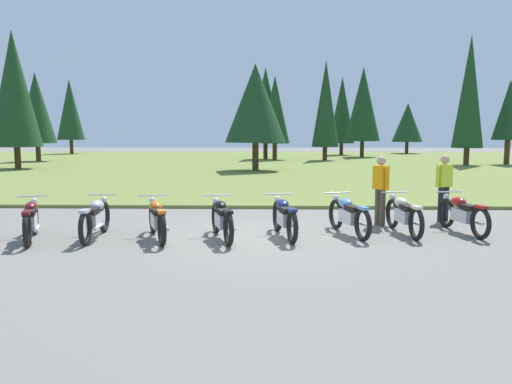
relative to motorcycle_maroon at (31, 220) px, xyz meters
name	(u,v)px	position (x,y,z in m)	size (l,w,h in m)	color
ground_plane	(255,237)	(4.62, 0.51, -0.44)	(140.00, 140.00, 0.00)	slate
grass_moorland	(265,164)	(4.62, 26.57, -0.39)	(80.00, 44.00, 0.10)	olive
forest_treeline	(259,106)	(4.04, 31.37, 3.96)	(39.54, 29.17, 8.67)	#47331E
motorcycle_maroon	(31,220)	(0.00, 0.00, 0.00)	(0.89, 2.01, 0.88)	black
motorcycle_silver	(95,218)	(1.26, 0.26, 0.00)	(0.62, 2.10, 0.88)	black
motorcycle_orange	(157,219)	(2.58, 0.19, 0.00)	(0.91, 2.01, 0.88)	black
motorcycle_black	(222,219)	(3.93, 0.23, 0.00)	(0.80, 2.05, 0.88)	black
motorcycle_navy	(284,217)	(5.25, 0.50, 0.00)	(0.71, 2.08, 0.88)	black
motorcycle_sky_blue	(348,215)	(6.66, 0.79, 0.00)	(0.80, 2.05, 0.88)	black
motorcycle_cream	(404,214)	(7.89, 0.93, 0.00)	(0.62, 2.10, 0.88)	black
motorcycle_red	(462,214)	(9.21, 1.05, 0.00)	(0.68, 2.09, 0.88)	black
rider_with_back_turned	(381,186)	(7.60, 1.98, 0.51)	(0.36, 0.50, 1.67)	#4C4233
rider_in_hivis_vest	(444,184)	(9.32, 2.60, 0.51)	(0.49, 0.37, 1.67)	black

